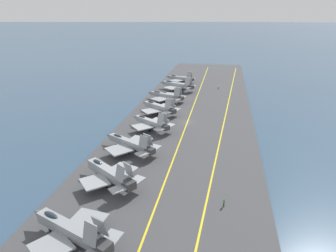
% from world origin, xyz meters
% --- Properties ---
extents(ground_plane, '(2000.00, 2000.00, 0.00)m').
position_xyz_m(ground_plane, '(0.00, 0.00, 0.00)').
color(ground_plane, '#334C66').
extents(carrier_deck, '(225.35, 40.96, 0.40)m').
position_xyz_m(carrier_deck, '(0.00, 0.00, 0.20)').
color(carrier_deck, '#424244').
rests_on(carrier_deck, ground).
extents(deck_stripe_foul_line, '(202.50, 11.98, 0.01)m').
position_xyz_m(deck_stripe_foul_line, '(0.00, -11.27, 0.40)').
color(deck_stripe_foul_line, yellow).
rests_on(deck_stripe_foul_line, carrier_deck).
extents(deck_stripe_centerline, '(202.82, 0.36, 0.01)m').
position_xyz_m(deck_stripe_centerline, '(0.00, 0.00, 0.40)').
color(deck_stripe_centerline, yellow).
rests_on(deck_stripe_centerline, carrier_deck).
extents(parked_jet_nearest, '(12.61, 16.53, 6.56)m').
position_xyz_m(parked_jet_nearest, '(-55.69, 10.43, 2.96)').
color(parked_jet_nearest, gray).
rests_on(parked_jet_nearest, carrier_deck).
extents(parked_jet_second, '(12.92, 15.20, 6.52)m').
position_xyz_m(parked_jet_second, '(-38.83, 10.92, 3.00)').
color(parked_jet_second, '#93999E').
rests_on(parked_jet_second, carrier_deck).
extents(parked_jet_third, '(13.07, 16.41, 5.99)m').
position_xyz_m(parked_jet_third, '(-23.66, 11.39, 2.71)').
color(parked_jet_third, '#93999E').
rests_on(parked_jet_third, carrier_deck).
extents(parked_jet_fourth, '(12.54, 14.57, 6.40)m').
position_xyz_m(parked_jet_fourth, '(-8.29, 9.77, 2.75)').
color(parked_jet_fourth, '#9EA3A8').
rests_on(parked_jet_fourth, carrier_deck).
extents(parked_jet_fifth, '(13.26, 15.22, 6.35)m').
position_xyz_m(parked_jet_fifth, '(6.92, 10.80, 2.70)').
color(parked_jet_fifth, '#9EA3A8').
rests_on(parked_jet_fifth, carrier_deck).
extents(parked_jet_sixth, '(13.84, 16.48, 6.04)m').
position_xyz_m(parked_jet_sixth, '(22.45, 11.33, 2.55)').
color(parked_jet_sixth, '#93999E').
rests_on(parked_jet_sixth, carrier_deck).
extents(parked_jet_seventh, '(14.03, 17.14, 6.38)m').
position_xyz_m(parked_jet_seventh, '(39.54, 9.75, 2.96)').
color(parked_jet_seventh, '#9EA3A8').
rests_on(parked_jet_seventh, carrier_deck).
extents(parked_jet_eighth, '(13.31, 15.21, 5.70)m').
position_xyz_m(parked_jet_eighth, '(55.11, 10.68, 2.65)').
color(parked_jet_eighth, '#93999E').
rests_on(parked_jet_eighth, carrier_deck).
extents(crew_white_vest, '(0.45, 0.40, 1.72)m').
position_xyz_m(crew_white_vest, '(45.92, -8.24, 1.34)').
color(crew_white_vest, '#232328').
rests_on(crew_white_vest, carrier_deck).
extents(crew_green_vest, '(0.41, 0.30, 1.72)m').
position_xyz_m(crew_green_vest, '(-42.09, -12.02, 1.35)').
color(crew_green_vest, '#383328').
rests_on(crew_green_vest, carrier_deck).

